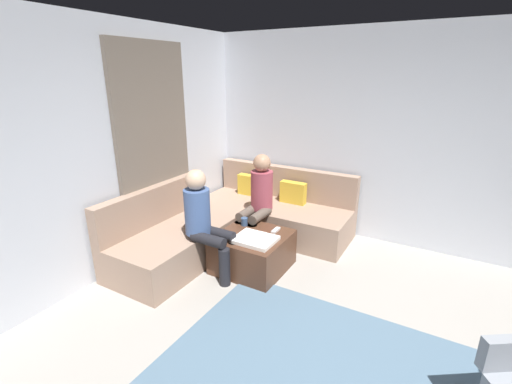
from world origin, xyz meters
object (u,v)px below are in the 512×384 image
person_on_couch_side (205,219)px  coffee_mug (244,222)px  sectional_couch (236,222)px  person_on_couch_back (258,198)px  game_remote (276,230)px  ottoman (253,252)px

person_on_couch_side → coffee_mug: bearing=162.4°
sectional_couch → person_on_couch_back: size_ratio=2.12×
coffee_mug → person_on_couch_back: (-0.01, 0.35, 0.19)m
sectional_couch → coffee_mug: size_ratio=26.84×
game_remote → person_on_couch_back: bearing=143.0°
coffee_mug → person_on_couch_back: bearing=91.7°
sectional_couch → person_on_couch_side: person_on_couch_side is taller
game_remote → person_on_couch_side: (-0.57, -0.57, 0.23)m
person_on_couch_back → coffee_mug: bearing=91.7°
sectional_couch → game_remote: (0.72, -0.25, 0.15)m
coffee_mug → game_remote: (0.40, 0.04, -0.04)m
game_remote → person_on_couch_side: person_on_couch_side is taller
sectional_couch → ottoman: sectional_couch is taller
coffee_mug → person_on_couch_side: size_ratio=0.08×
coffee_mug → game_remote: size_ratio=0.63×
ottoman → person_on_couch_back: bearing=113.5°
sectional_couch → game_remote: bearing=-19.5°
coffee_mug → person_on_couch_side: (-0.17, -0.53, 0.19)m
sectional_couch → person_on_couch_side: (0.15, -0.83, 0.38)m
coffee_mug → person_on_couch_side: person_on_couch_side is taller
coffee_mug → game_remote: coffee_mug is taller
person_on_couch_back → person_on_couch_side: bearing=79.8°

